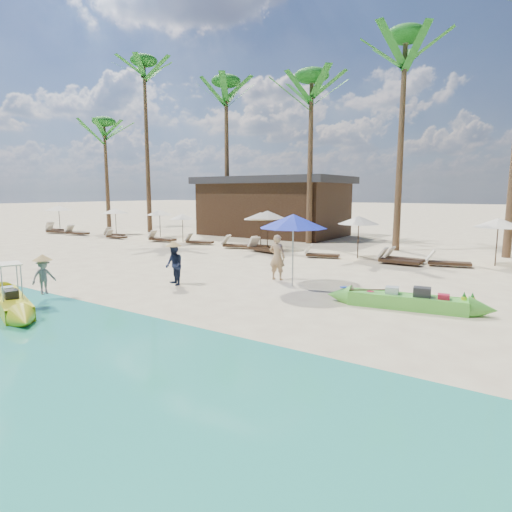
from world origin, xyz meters
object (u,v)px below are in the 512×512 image
Objects in this scene: green_canoe at (406,301)px; blue_umbrella at (293,221)px; tourist at (277,257)px; yellow_canoe at (11,302)px.

blue_umbrella reaches higher than green_canoe.
blue_umbrella is at bearing 160.57° from green_canoe.
green_canoe is 2.01× the size of blue_umbrella.
tourist is (-5.01, 1.38, 0.62)m from green_canoe.
yellow_canoe is 8.70m from blue_umbrella.
green_canoe is at bearing -9.93° from blue_umbrella.
yellow_canoe reaches higher than green_canoe.
tourist is (3.90, 7.57, 0.62)m from yellow_canoe.
yellow_canoe is at bearing -154.71° from green_canoe.
yellow_canoe is 2.00× the size of blue_umbrella.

